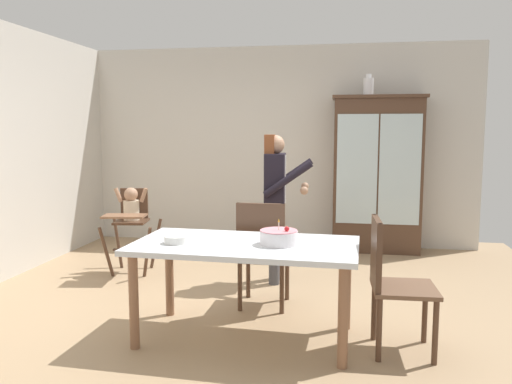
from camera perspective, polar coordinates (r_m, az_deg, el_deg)
The scene contains 11 objects.
ground_plane at distance 4.74m, azimuth -1.67°, elevation -12.50°, with size 6.24×6.24×0.00m, color tan.
wall_back at distance 7.07m, azimuth 2.53°, elevation 5.10°, with size 5.32×0.06×2.70m, color beige.
china_cabinet at distance 6.78m, azimuth 13.33°, elevation 1.97°, with size 1.16×0.48×2.01m.
ceramic_vase at distance 6.78m, azimuth 12.42°, elevation 11.45°, with size 0.13×0.13×0.27m.
high_chair_with_toddler at distance 5.81m, azimuth -13.74°, elevation -2.41°, with size 0.65×0.75×0.95m.
adult_person at distance 5.23m, azimuth 2.23°, elevation 0.25°, with size 0.52×0.50×1.53m.
dining_table at distance 3.85m, azimuth -1.21°, elevation -7.01°, with size 1.70×0.93×0.74m.
birthday_cake at distance 3.78m, azimuth 2.55°, elevation -5.05°, with size 0.28×0.28×0.19m.
serving_bowl at distance 3.86m, azimuth -8.88°, elevation -5.26°, with size 0.18×0.18×0.06m, color silver.
dining_chair_far_side at distance 4.50m, azimuth 0.72°, elevation -6.20°, with size 0.45×0.45×0.96m.
dining_chair_right_end at distance 3.78m, azimuth 14.68°, elevation -8.98°, with size 0.46×0.46×0.96m.
Camera 1 is at (0.89, -4.38, 1.58)m, focal length 35.89 mm.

